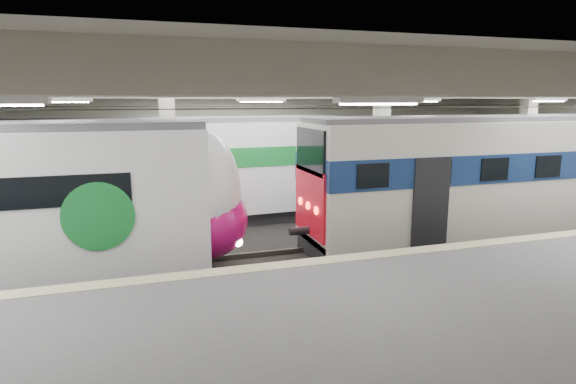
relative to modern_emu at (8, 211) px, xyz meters
name	(u,v)px	position (x,y,z in m)	size (l,w,h in m)	color
station_hall	(299,166)	(7.28, -1.74, 1.08)	(36.00, 24.00, 5.75)	black
modern_emu	(8,211)	(0.00, 0.00, 0.00)	(13.62, 2.81, 4.40)	white
older_rer	(488,177)	(14.85, 0.00, 0.15)	(13.36, 2.95, 4.41)	beige
far_train	(180,171)	(4.84, 5.50, 0.04)	(13.42, 3.38, 4.27)	white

